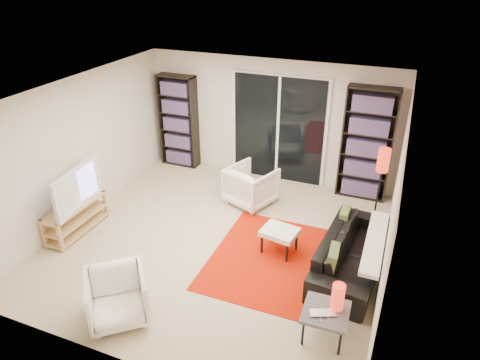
% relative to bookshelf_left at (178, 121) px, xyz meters
% --- Properties ---
extents(floor, '(5.00, 5.00, 0.00)m').
position_rel_bookshelf_left_xyz_m(floor, '(1.95, -2.33, -0.98)').
color(floor, beige).
rests_on(floor, ground).
extents(wall_back, '(5.00, 0.02, 2.40)m').
position_rel_bookshelf_left_xyz_m(wall_back, '(1.95, 0.17, 0.22)').
color(wall_back, beige).
rests_on(wall_back, ground).
extents(wall_front, '(5.00, 0.02, 2.40)m').
position_rel_bookshelf_left_xyz_m(wall_front, '(1.95, -4.83, 0.22)').
color(wall_front, beige).
rests_on(wall_front, ground).
extents(wall_left, '(0.02, 5.00, 2.40)m').
position_rel_bookshelf_left_xyz_m(wall_left, '(-0.55, -2.33, 0.22)').
color(wall_left, beige).
rests_on(wall_left, ground).
extents(wall_right, '(0.02, 5.00, 2.40)m').
position_rel_bookshelf_left_xyz_m(wall_right, '(4.45, -2.33, 0.22)').
color(wall_right, beige).
rests_on(wall_right, ground).
extents(ceiling, '(5.00, 5.00, 0.02)m').
position_rel_bookshelf_left_xyz_m(ceiling, '(1.95, -2.33, 1.42)').
color(ceiling, white).
rests_on(ceiling, wall_back).
extents(sliding_door, '(1.92, 0.08, 2.16)m').
position_rel_bookshelf_left_xyz_m(sliding_door, '(2.15, 0.13, 0.07)').
color(sliding_door, white).
rests_on(sliding_door, ground).
extents(bookshelf_left, '(0.80, 0.30, 1.95)m').
position_rel_bookshelf_left_xyz_m(bookshelf_left, '(0.00, 0.00, 0.00)').
color(bookshelf_left, black).
rests_on(bookshelf_left, ground).
extents(bookshelf_right, '(0.90, 0.30, 2.10)m').
position_rel_bookshelf_left_xyz_m(bookshelf_right, '(3.85, -0.00, 0.07)').
color(bookshelf_right, black).
rests_on(bookshelf_right, ground).
extents(tv_stand, '(0.38, 1.19, 0.50)m').
position_rel_bookshelf_left_xyz_m(tv_stand, '(-0.33, -2.94, -0.71)').
color(tv_stand, tan).
rests_on(tv_stand, floor).
extents(tv, '(0.29, 1.17, 0.67)m').
position_rel_bookshelf_left_xyz_m(tv, '(-0.31, -2.94, -0.14)').
color(tv, black).
rests_on(tv, tv_stand).
extents(rug, '(1.60, 2.16, 0.01)m').
position_rel_bookshelf_left_xyz_m(rug, '(2.81, -2.48, -0.97)').
color(rug, '#B41703').
rests_on(rug, floor).
extents(sofa, '(0.97, 2.09, 0.59)m').
position_rel_bookshelf_left_xyz_m(sofa, '(4.03, -2.27, -0.68)').
color(sofa, black).
rests_on(sofa, floor).
extents(armchair_back, '(0.99, 1.01, 0.71)m').
position_rel_bookshelf_left_xyz_m(armchair_back, '(2.02, -1.02, -0.62)').
color(armchair_back, white).
rests_on(armchair_back, floor).
extents(armchair_front, '(1.01, 1.01, 0.66)m').
position_rel_bookshelf_left_xyz_m(armchair_front, '(1.47, -4.30, -0.64)').
color(armchair_front, white).
rests_on(armchair_front, floor).
extents(ottoman, '(0.59, 0.51, 0.40)m').
position_rel_bookshelf_left_xyz_m(ottoman, '(2.93, -2.25, -0.63)').
color(ottoman, white).
rests_on(ottoman, floor).
extents(side_table, '(0.55, 0.55, 0.40)m').
position_rel_bookshelf_left_xyz_m(side_table, '(3.92, -3.65, -0.62)').
color(side_table, '#49494D').
rests_on(side_table, floor).
extents(laptop, '(0.35, 0.29, 0.02)m').
position_rel_bookshelf_left_xyz_m(laptop, '(3.91, -3.75, -0.56)').
color(laptop, silver).
rests_on(laptop, side_table).
extents(table_lamp, '(0.15, 0.15, 0.34)m').
position_rel_bookshelf_left_xyz_m(table_lamp, '(4.02, -3.55, -0.40)').
color(table_lamp, red).
rests_on(table_lamp, side_table).
extents(floor_lamp, '(0.21, 0.21, 1.41)m').
position_rel_bookshelf_left_xyz_m(floor_lamp, '(4.20, -0.97, 0.11)').
color(floor_lamp, black).
rests_on(floor_lamp, floor).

